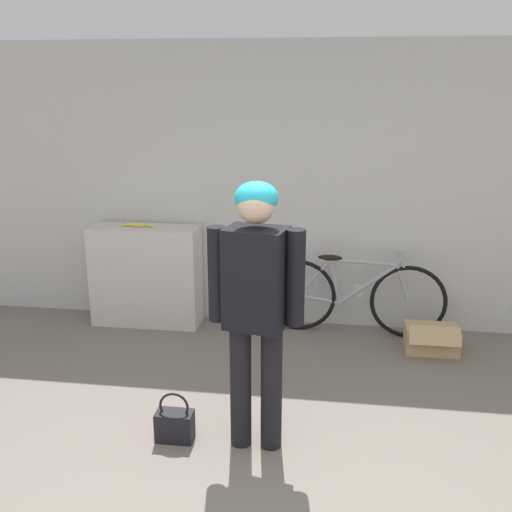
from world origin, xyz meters
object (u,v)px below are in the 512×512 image
person (256,292)px  handbag (175,424)px  cardboard_box (432,339)px  banana (138,225)px  bicycle (353,296)px

person → handbag: bearing=-165.6°
handbag → cardboard_box: (1.83, 1.62, -0.00)m
banana → handbag: (0.85, -1.90, -0.85)m
bicycle → cardboard_box: bearing=-19.4°
banana → cardboard_box: (2.68, -0.28, -0.85)m
handbag → cardboard_box: bearing=41.4°
cardboard_box → handbag: bearing=-138.6°
banana → cardboard_box: size_ratio=0.72×
bicycle → person: bearing=-106.1°
person → bicycle: person is taller
bicycle → handbag: (-1.15, -1.89, -0.26)m
person → cardboard_box: person is taller
person → cardboard_box: bearing=62.3°
cardboard_box → person: bearing=-129.3°
banana → handbag: banana is taller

